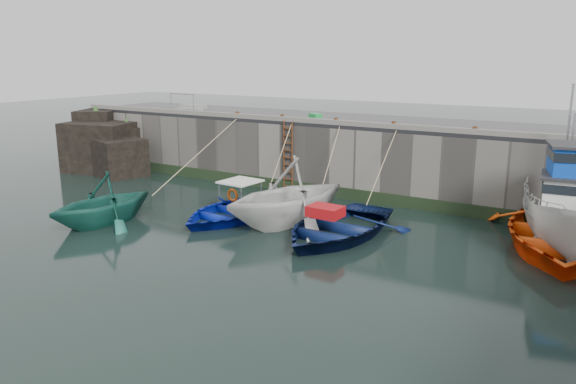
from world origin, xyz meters
The scene contains 24 objects.
ground centered at (0.00, 0.00, 0.00)m, with size 120.00×120.00×0.00m, color black.
quay_back centered at (0.00, 12.50, 1.50)m, with size 30.00×5.00×3.00m, color slate.
road_back centered at (0.00, 12.50, 3.08)m, with size 30.00×5.00×0.16m, color black.
kerb_back centered at (0.00, 10.15, 3.26)m, with size 30.00×0.30×0.20m, color slate.
algae_back centered at (0.00, 9.96, 0.25)m, with size 30.00×0.08×0.50m, color black.
rock_outcrop centered at (-12.92, 9.11, 1.26)m, with size 5.85×4.24×3.41m.
ladder centered at (-2.00, 9.91, 1.59)m, with size 0.51×0.08×3.20m.
boat_near_white centered at (-5.23, 2.13, 0.00)m, with size 3.60×4.17×2.20m, color #1B5E50.
boat_near_white_rope centered at (-5.23, 7.32, 0.00)m, with size 0.04×5.96×3.10m, color tan, non-canonical shape.
boat_near_blue centered at (-1.62, 5.20, 0.00)m, with size 3.57×5.01×1.04m, color #0B1FAD.
boat_near_blue_rope centered at (-1.62, 8.85, 0.00)m, with size 0.04×3.47×3.10m, color tan, non-canonical shape.
boat_near_blacktrim centered at (0.58, 5.63, 0.00)m, with size 4.55×5.27×2.78m, color silver.
boat_near_blacktrim_rope centered at (0.58, 9.06, 0.00)m, with size 0.04×3.20×3.10m, color tan, non-canonical shape.
boat_near_navy centered at (2.78, 5.27, 0.00)m, with size 4.06×5.68×1.18m, color #0A1844.
boat_near_navy_rope centered at (2.78, 8.89, 0.00)m, with size 0.04×3.43×3.10m, color tan, non-canonical shape.
boat_far_white centered at (9.51, 8.16, 1.05)m, with size 3.92×6.83×5.48m.
boat_far_orange centered at (9.50, 8.00, 0.50)m, with size 6.07×7.98×4.55m.
fish_crate centered at (-1.39, 11.33, 3.30)m, with size 0.54×0.39×0.28m, color green.
railing centered at (-8.75, 11.25, 3.36)m, with size 1.60×1.05×1.00m.
bollard_a centered at (-5.00, 10.25, 3.30)m, with size 0.18×0.18×0.28m, color #3F1E0F.
bollard_b centered at (-2.50, 10.25, 3.30)m, with size 0.18×0.18×0.28m, color #3F1E0F.
bollard_c centered at (0.20, 10.25, 3.30)m, with size 0.18×0.18×0.28m, color #3F1E0F.
bollard_d centered at (2.80, 10.25, 3.30)m, with size 0.18×0.18×0.28m, color #3F1E0F.
bollard_e centered at (6.00, 10.25, 3.30)m, with size 0.18×0.18×0.28m, color #3F1E0F.
Camera 1 is at (10.89, -11.30, 6.01)m, focal length 35.00 mm.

